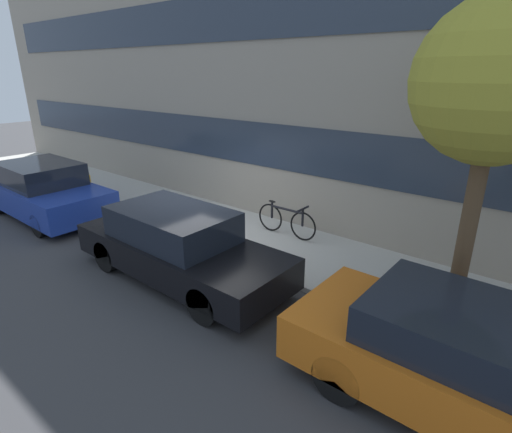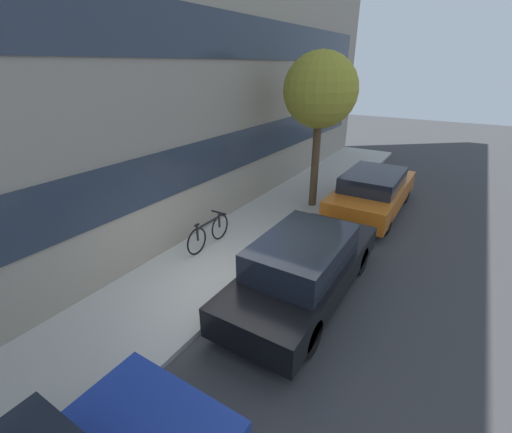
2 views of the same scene
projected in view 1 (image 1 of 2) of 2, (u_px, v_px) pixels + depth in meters
name	position (u px, v px, depth m)	size (l,w,h in m)	color
ground_plane	(199.00, 251.00, 8.87)	(56.00, 56.00, 0.00)	#38383A
sidewalk_strip	(237.00, 232.00, 9.76)	(28.00, 2.52, 0.10)	#B2AFA8
rowhouse_facade	(282.00, 35.00, 9.44)	(28.00, 1.02, 9.09)	gray
parked_car_blue	(45.00, 191.00, 10.78)	(4.18, 1.82, 1.46)	#1E3899
parked_car_black	(178.00, 245.00, 7.51)	(4.47, 1.66, 1.37)	black
parked_car_orange	(484.00, 369.00, 4.42)	(4.51, 1.77, 1.32)	#D16619
fire_hydrant	(88.00, 185.00, 12.30)	(0.49, 0.27, 0.71)	gold
bicycle	(286.00, 220.00, 9.32)	(1.61, 0.44, 0.78)	black
street_tree	(496.00, 84.00, 5.07)	(2.15, 2.15, 4.62)	brown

